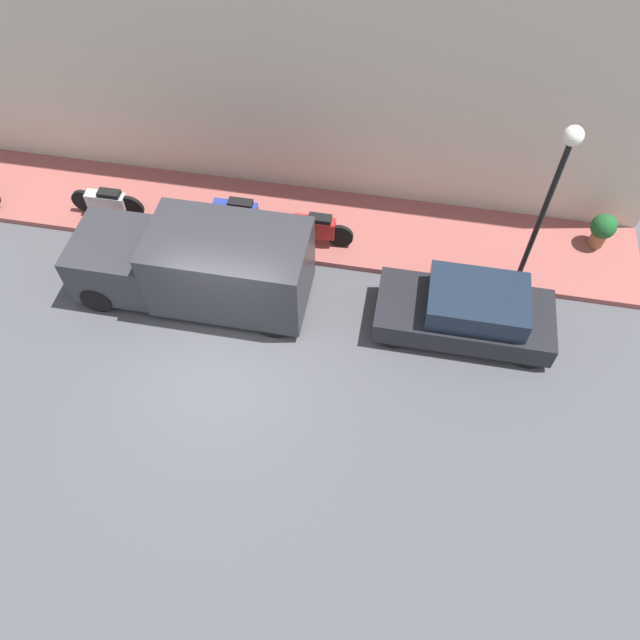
% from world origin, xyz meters
% --- Properties ---
extents(ground_plane, '(60.00, 60.00, 0.00)m').
position_xyz_m(ground_plane, '(0.00, 0.00, 0.00)').
color(ground_plane, '#47474C').
extents(sidewalk, '(2.56, 18.57, 0.15)m').
position_xyz_m(sidewalk, '(4.45, 0.00, 0.07)').
color(sidewalk, '#934C47').
rests_on(sidewalk, ground_plane).
extents(building_facade, '(0.30, 18.57, 7.30)m').
position_xyz_m(building_facade, '(5.88, 0.00, 3.65)').
color(building_facade, beige).
rests_on(building_facade, ground_plane).
extents(parked_car, '(1.72, 3.86, 1.30)m').
position_xyz_m(parked_car, '(1.90, -5.13, 0.62)').
color(parked_car, black).
rests_on(parked_car, ground_plane).
extents(delivery_van, '(1.97, 5.32, 1.99)m').
position_xyz_m(delivery_van, '(1.83, 0.98, 1.01)').
color(delivery_van, '#2D2D33').
rests_on(delivery_van, ground_plane).
extents(scooter_silver, '(0.30, 1.90, 0.78)m').
position_xyz_m(scooter_silver, '(3.82, 3.98, 0.59)').
color(scooter_silver, '#B7B7BF').
rests_on(scooter_silver, sidewalk).
extents(motorcycle_blue, '(0.30, 2.07, 0.84)m').
position_xyz_m(motorcycle_blue, '(4.01, 0.66, 0.60)').
color(motorcycle_blue, navy).
rests_on(motorcycle_blue, sidewalk).
extents(motorcycle_red, '(0.30, 1.93, 0.88)m').
position_xyz_m(motorcycle_red, '(3.80, -1.37, 0.62)').
color(motorcycle_red, '#B21E1E').
rests_on(motorcycle_red, sidewalk).
extents(streetlamp, '(0.40, 0.40, 4.22)m').
position_xyz_m(streetlamp, '(3.58, -6.35, 3.20)').
color(streetlamp, black).
rests_on(streetlamp, sidewalk).
extents(potted_plant, '(0.61, 0.61, 0.93)m').
position_xyz_m(potted_plant, '(4.96, -8.23, 0.69)').
color(potted_plant, brown).
rests_on(potted_plant, sidewalk).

